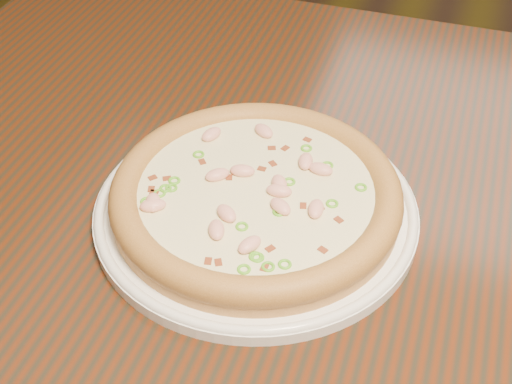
% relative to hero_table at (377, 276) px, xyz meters
% --- Properties ---
extents(ground, '(9.00, 9.00, 0.00)m').
position_rel_hero_table_xyz_m(ground, '(0.19, 0.62, -0.65)').
color(ground, black).
extents(hero_table, '(1.20, 0.80, 0.75)m').
position_rel_hero_table_xyz_m(hero_table, '(0.00, 0.00, 0.00)').
color(hero_table, black).
rests_on(hero_table, ground).
extents(plate, '(0.31, 0.31, 0.02)m').
position_rel_hero_table_xyz_m(plate, '(-0.12, -0.05, 0.11)').
color(plate, white).
rests_on(plate, hero_table).
extents(pizza, '(0.28, 0.28, 0.03)m').
position_rel_hero_table_xyz_m(pizza, '(-0.12, -0.05, 0.13)').
color(pizza, tan).
rests_on(pizza, plate).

